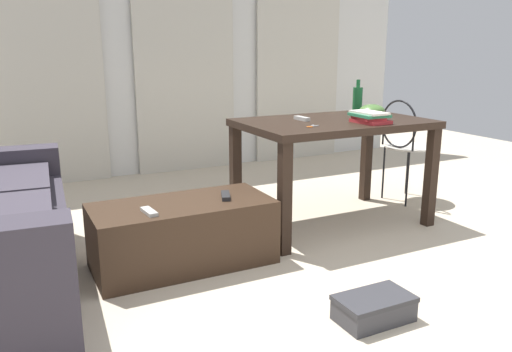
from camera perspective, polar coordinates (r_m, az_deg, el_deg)
The scene contains 14 objects.
ground_plane at distance 3.61m, azimuth 4.27°, elevation -6.47°, with size 9.02×9.02×0.00m, color beige.
wall_back at distance 5.45m, azimuth -8.22°, elevation 13.75°, with size 5.26×0.10×2.48m, color silver.
curtains at distance 5.38m, azimuth -7.84°, elevation 11.49°, with size 3.74×0.03×2.06m.
coffee_table at distance 3.08m, azimuth -8.13°, elevation -6.38°, with size 1.05×0.49×0.39m.
craft_table at distance 3.70m, azimuth 8.61°, elevation 4.60°, with size 1.31×0.83×0.77m.
wire_chair at distance 4.40m, azimuth 16.16°, elevation 4.00°, with size 0.40×0.40×0.86m.
bottle_near at distance 4.11m, azimuth 11.23°, elevation 8.36°, with size 0.07×0.07×0.26m.
bowl at distance 3.89m, azimuth 12.80°, elevation 7.10°, with size 0.19×0.19×0.09m, color #477033.
book_stack at distance 3.59m, azimuth 12.53°, elevation 6.42°, with size 0.20×0.26×0.08m.
tv_remote_on_table at distance 3.65m, azimuth 5.13°, elevation 6.40°, with size 0.04×0.14×0.03m, color #B7B7B2.
scissors at distance 3.35m, azimuth 6.18°, elevation 5.52°, with size 0.10×0.08×0.00m.
tv_remote_primary at distance 3.09m, azimuth -3.41°, elevation -2.20°, with size 0.05×0.16×0.02m, color #232326.
tv_remote_secondary at distance 2.86m, azimuth -11.82°, elevation -3.90°, with size 0.05×0.15×0.02m, color #B7B7B2.
shoebox at distance 2.58m, azimuth 12.99°, elevation -14.13°, with size 0.37×0.22×0.12m.
Camera 1 is at (-1.75, -1.41, 1.27)m, focal length 35.93 mm.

